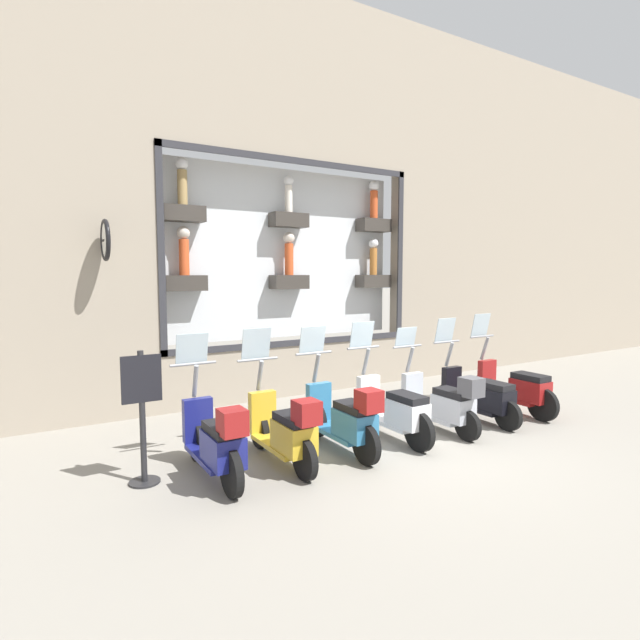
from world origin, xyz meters
The scene contains 10 objects.
ground_plane centered at (0.00, 0.00, 0.00)m, with size 120.00×120.00×0.00m, color gray.
building_facade centered at (3.60, 0.00, 4.02)m, with size 1.24×36.00×7.90m.
scooter_red_0 centered at (0.28, -2.65, 0.45)m, with size 1.81×0.61×1.71m.
scooter_black_1 centered at (0.28, -1.74, 0.43)m, with size 1.79×0.60×1.67m.
scooter_silver_2 centered at (0.21, -0.83, 0.46)m, with size 1.79×0.60×1.55m.
scooter_white_3 centered at (0.28, 0.08, 0.45)m, with size 1.81×0.61×1.69m.
scooter_teal_4 centered at (0.22, 0.99, 0.48)m, with size 1.81×0.60×1.67m.
scooter_yellow_5 centered at (0.22, 1.90, 0.47)m, with size 1.80×0.61×1.69m.
scooter_navy_6 centered at (0.22, 2.81, 0.49)m, with size 1.81×0.61×1.68m.
shop_sign_post centered at (0.62, 3.55, 0.84)m, with size 0.36×0.45×1.57m.
Camera 1 is at (-5.28, 4.71, 2.45)m, focal length 28.00 mm.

